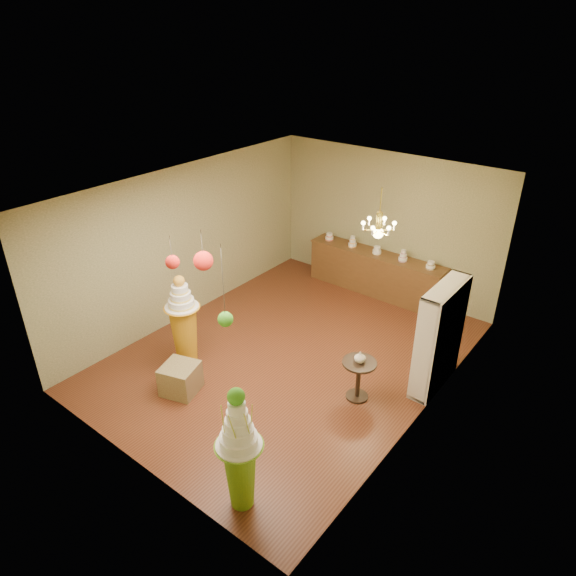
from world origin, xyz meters
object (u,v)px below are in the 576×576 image
Objects in this scene: sideboard at (375,272)px; pedestal_orange at (184,329)px; round_table at (359,375)px; pedestal_green at (240,459)px.

pedestal_orange is at bearing -105.57° from sideboard.
round_table is at bearing -64.49° from sideboard.
sideboard is 4.35× the size of round_table.
round_table is at bearing 88.17° from pedestal_green.
sideboard is 3.59m from round_table.
pedestal_green is 2.54× the size of round_table.
sideboard reaches higher than round_table.
round_table is (2.74, 1.06, -0.28)m from pedestal_orange.
pedestal_orange is 2.96m from round_table.
pedestal_green is at bearing -91.83° from round_table.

